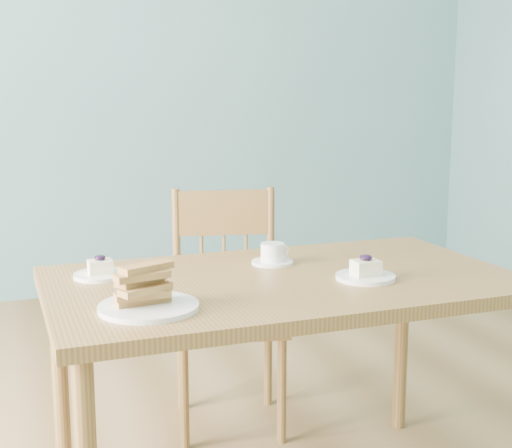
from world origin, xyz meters
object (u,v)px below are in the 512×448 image
object	(u,v)px
coffee_cup	(273,255)
dining_chair	(227,307)
cheesecake_plate_near	(366,273)
cheesecake_plate_far	(100,271)
dining_table	(283,301)
biscotti_plate	(148,295)

from	to	relation	value
coffee_cup	dining_chair	bearing A→B (deg)	85.36
dining_chair	cheesecake_plate_near	xyz separation A→B (m)	(0.19, -0.65, 0.26)
cheesecake_plate_far	dining_chair	bearing A→B (deg)	39.78
dining_table	cheesecake_plate_far	bearing A→B (deg)	159.42
dining_table	cheesecake_plate_far	world-z (taller)	cheesecake_plate_far
dining_chair	cheesecake_plate_near	bearing A→B (deg)	-62.50
cheesecake_plate_far	biscotti_plate	bearing A→B (deg)	-78.68
cheesecake_plate_near	biscotti_plate	size ratio (longest dim) A/B	0.69
dining_chair	biscotti_plate	xyz separation A→B (m)	(-0.41, -0.73, 0.28)
dining_table	dining_chair	world-z (taller)	dining_chair
coffee_cup	biscotti_plate	distance (m)	0.53
cheesecake_plate_near	biscotti_plate	world-z (taller)	biscotti_plate
cheesecake_plate_near	coffee_cup	size ratio (longest dim) A/B	1.32
cheesecake_plate_far	biscotti_plate	distance (m)	0.34
dining_chair	coffee_cup	distance (m)	0.49
dining_table	coffee_cup	world-z (taller)	coffee_cup
cheesecake_plate_far	biscotti_plate	xyz separation A→B (m)	(0.07, -0.33, 0.02)
cheesecake_plate_near	biscotti_plate	bearing A→B (deg)	-172.45
biscotti_plate	coffee_cup	bearing A→B (deg)	37.47
dining_chair	cheesecake_plate_far	size ratio (longest dim) A/B	5.75
dining_table	biscotti_plate	distance (m)	0.44
dining_chair	cheesecake_plate_far	bearing A→B (deg)	-128.72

